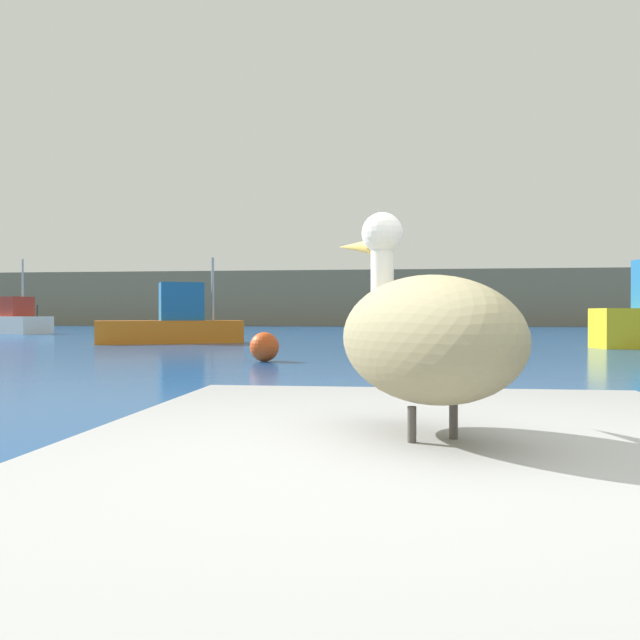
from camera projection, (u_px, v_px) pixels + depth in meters
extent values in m
cube|color=#7F755B|center=(400.00, 299.00, 72.16)|extent=(140.00, 11.34, 5.80)
cube|color=gray|center=(426.00, 546.00, 2.27)|extent=(2.47, 3.19, 0.75)
ellipsoid|color=gray|center=(426.00, 339.00, 2.27)|extent=(0.86, 1.04, 0.45)
cylinder|color=white|center=(382.00, 282.00, 2.57)|extent=(0.09, 0.09, 0.29)
sphere|color=white|center=(382.00, 233.00, 2.56)|extent=(0.16, 0.16, 0.16)
cone|color=gold|center=(355.00, 247.00, 2.80)|extent=(0.22, 0.33, 0.09)
cylinder|color=#4C4742|center=(412.00, 424.00, 2.19)|extent=(0.03, 0.03, 0.12)
cylinder|color=#4C4742|center=(453.00, 421.00, 2.26)|extent=(0.03, 0.03, 0.12)
cube|color=white|center=(0.00, 325.00, 41.44)|extent=(7.85, 5.01, 1.07)
cube|color=maroon|center=(11.00, 307.00, 40.88)|extent=(3.04, 2.45, 1.22)
cylinder|color=#B2B2B2|center=(23.00, 288.00, 40.27)|extent=(0.12, 0.12, 3.52)
cylinder|color=#3F382D|center=(37.00, 311.00, 39.58)|extent=(0.10, 0.10, 0.70)
cube|color=orange|center=(170.00, 332.00, 26.94)|extent=(5.96, 3.89, 0.94)
cube|color=#1E6099|center=(181.00, 302.00, 27.07)|extent=(2.09, 1.86, 1.57)
cylinder|color=#B2B2B2|center=(213.00, 289.00, 27.48)|extent=(0.12, 0.12, 2.64)
cube|color=blue|center=(455.00, 324.00, 42.41)|extent=(6.23, 2.12, 1.17)
cube|color=#2D333D|center=(437.00, 305.00, 42.54)|extent=(2.35, 1.84, 1.21)
cylinder|color=#B2B2B2|center=(426.00, 295.00, 42.62)|extent=(0.12, 0.12, 2.60)
cylinder|color=#3F382D|center=(408.00, 309.00, 42.76)|extent=(0.10, 0.10, 0.70)
sphere|color=#E54C19|center=(264.00, 347.00, 16.45)|extent=(0.74, 0.74, 0.74)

